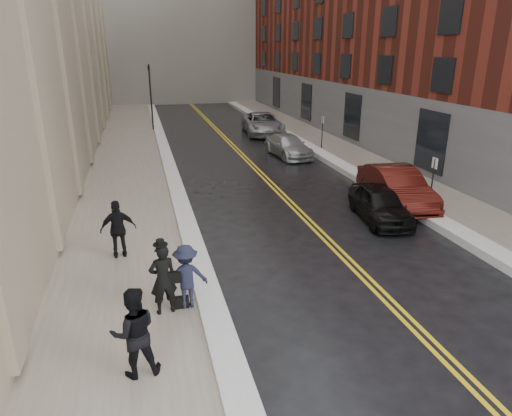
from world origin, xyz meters
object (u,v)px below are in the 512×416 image
pedestrian_main (163,279)px  car_silver_near (288,146)px  car_black (380,204)px  pedestrian_b (186,276)px  car_maroon (396,187)px  pedestrian_c (118,229)px  pedestrian_a (134,332)px  car_silver_far (263,123)px

pedestrian_main → car_silver_near: bearing=-128.2°
car_black → pedestrian_b: pedestrian_b is taller
car_maroon → pedestrian_c: size_ratio=2.65×
car_maroon → pedestrian_a: pedestrian_a is taller
pedestrian_c → car_silver_far: bearing=-122.0°
car_silver_near → pedestrian_c: size_ratio=2.42×
car_maroon → car_silver_near: car_maroon is taller
pedestrian_main → car_black: bearing=-160.9°
pedestrian_main → pedestrian_c: bearing=-82.9°
car_black → car_silver_near: car_black is taller
pedestrian_main → pedestrian_b: size_ratio=1.09×
car_silver_far → pedestrian_b: size_ratio=3.49×
pedestrian_c → car_silver_near: bearing=-133.0°
car_black → car_silver_far: (0.41, 19.25, 0.15)m
pedestrian_b → pedestrian_a: bearing=57.4°
car_silver_near → pedestrian_c: bearing=-133.5°
car_maroon → car_silver_near: size_ratio=1.10×
pedestrian_b → pedestrian_c: bearing=-67.5°
car_maroon → pedestrian_b: 11.45m
car_silver_near → pedestrian_c: pedestrian_c is taller
car_silver_near → pedestrian_b: bearing=-122.4°
car_silver_far → pedestrian_c: 22.93m
car_silver_far → pedestrian_b: pedestrian_b is taller
car_black → pedestrian_main: pedestrian_main is taller
pedestrian_main → pedestrian_c: (-1.16, 3.64, 0.01)m
car_silver_near → pedestrian_main: size_ratio=2.44×
car_maroon → car_silver_near: (-1.60, 10.01, -0.16)m
car_black → car_silver_near: 11.47m
pedestrian_a → car_silver_near: bearing=-122.1°
pedestrian_a → pedestrian_b: 2.65m
car_silver_near → car_silver_far: car_silver_far is taller
car_silver_near → pedestrian_main: (-8.58, -16.40, 0.42)m
car_black → pedestrian_a: pedestrian_a is taller
pedestrian_a → pedestrian_c: 5.83m
pedestrian_b → pedestrian_c: size_ratio=0.91×
car_black → car_maroon: 2.13m
car_maroon → pedestrian_a: bearing=-136.1°
car_silver_far → pedestrian_main: (-9.04, -24.18, 0.25)m
car_silver_near → pedestrian_main: 18.51m
car_black → pedestrian_c: pedestrian_c is taller
car_black → pedestrian_a: size_ratio=2.05×
pedestrian_a → pedestrian_b: pedestrian_a is taller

